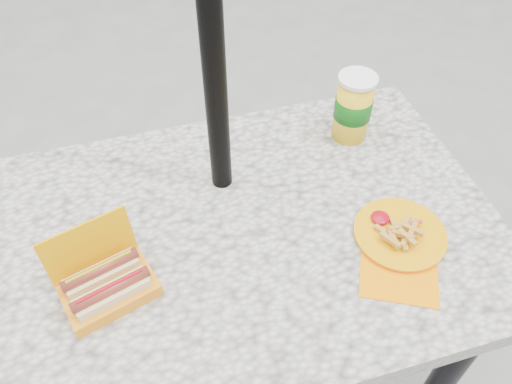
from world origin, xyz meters
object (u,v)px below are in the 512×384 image
object	(u,v)px
fries_plate	(399,236)
umbrella_pole	(213,58)
hotdog_box	(107,284)
soda_cup	(353,107)

from	to	relation	value
fries_plate	umbrella_pole	bearing A→B (deg)	139.74
hotdog_box	soda_cup	world-z (taller)	soda_cup
hotdog_box	soda_cup	xyz separation A→B (m)	(0.67, 0.32, 0.06)
fries_plate	soda_cup	xyz separation A→B (m)	(0.03, 0.36, 0.08)
fries_plate	soda_cup	bearing A→B (deg)	84.64
soda_cup	fries_plate	bearing A→B (deg)	-95.36
fries_plate	hotdog_box	bearing A→B (deg)	176.32
hotdog_box	umbrella_pole	bearing A→B (deg)	22.62
hotdog_box	fries_plate	world-z (taller)	hotdog_box
umbrella_pole	soda_cup	size ratio (longest dim) A/B	11.81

